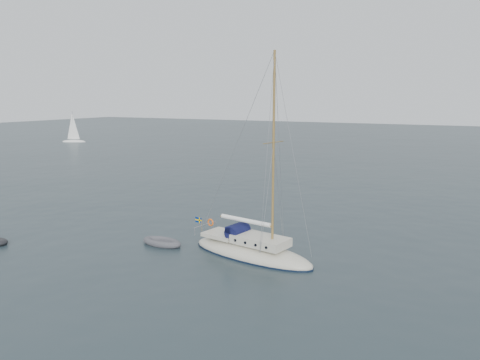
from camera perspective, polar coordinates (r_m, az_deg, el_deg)
The scene contains 4 objects.
ground at distance 32.41m, azimuth -0.60°, elevation -7.46°, with size 300.00×300.00×0.00m, color black.
sailboat at distance 29.23m, azimuth 1.43°, elevation -7.43°, with size 9.09×2.72×12.94m.
dinghy at distance 32.00m, azimuth -9.51°, elevation -7.48°, with size 3.02×1.36×0.43m.
distant_yacht_a at distance 108.96m, azimuth -19.69°, elevation 5.97°, with size 5.34×2.85×7.07m.
Camera 1 is at (14.46, -27.30, 9.79)m, focal length 35.00 mm.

